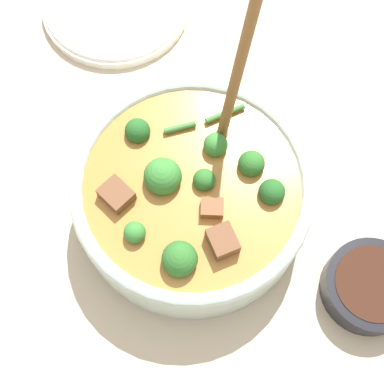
% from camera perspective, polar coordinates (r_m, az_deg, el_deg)
% --- Properties ---
extents(ground_plane, '(4.00, 4.00, 0.00)m').
position_cam_1_polar(ground_plane, '(0.67, 0.00, -1.72)').
color(ground_plane, '#C6B293').
extents(stew_bowl, '(0.28, 0.28, 0.29)m').
position_cam_1_polar(stew_bowl, '(0.63, -0.00, -0.14)').
color(stew_bowl, '#B2C6BC').
rests_on(stew_bowl, ground_plane).
extents(condiment_bowl, '(0.11, 0.11, 0.04)m').
position_cam_1_polar(condiment_bowl, '(0.66, 18.45, -9.52)').
color(condiment_bowl, black).
rests_on(condiment_bowl, ground_plane).
extents(empty_plate, '(0.22, 0.22, 0.02)m').
position_cam_1_polar(empty_plate, '(0.84, -8.13, 19.18)').
color(empty_plate, silver).
rests_on(empty_plate, ground_plane).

